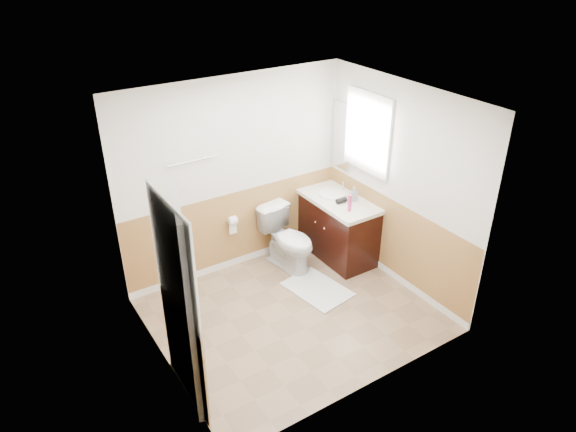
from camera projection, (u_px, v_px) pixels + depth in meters
floor at (292, 314)px, 6.13m from camera, size 3.00×3.00×0.00m
ceiling at (294, 102)px, 4.94m from camera, size 3.00×3.00×0.00m
wall_back at (235, 177)px, 6.49m from camera, size 3.00×0.00×3.00m
wall_front at (375, 281)px, 4.57m from camera, size 3.00×0.00×3.00m
wall_left at (155, 263)px, 4.82m from camera, size 0.00×3.00×3.00m
wall_right at (399, 186)px, 6.25m from camera, size 0.00×3.00×3.00m
wainscot_back at (238, 230)px, 6.84m from camera, size 3.00×0.00×3.00m
wainscot_front at (368, 346)px, 4.94m from camera, size 3.00×0.00×3.00m
wainscot_left at (166, 326)px, 5.18m from camera, size 0.00×2.60×2.60m
wainscot_right at (392, 241)px, 6.60m from camera, size 0.00×2.60×2.60m
toilet at (289, 239)px, 6.83m from camera, size 0.56×0.84×0.80m
bath_mat at (317, 289)px, 6.54m from camera, size 0.67×0.88×0.02m
vanity_cabinet at (338, 229)px, 7.07m from camera, size 0.55×1.10×0.80m
vanity_knob_left at (325, 228)px, 6.78m from camera, size 0.03×0.03×0.03m
vanity_knob_right at (315, 222)px, 6.93m from camera, size 0.03×0.03×0.03m
countertop at (339, 201)px, 6.86m from camera, size 0.60×1.15×0.05m
sink_basin at (332, 194)px, 6.96m from camera, size 0.36×0.36×0.02m
faucet at (343, 187)px, 7.02m from camera, size 0.02×0.02×0.14m
lotion_bottle at (350, 203)px, 6.51m from camera, size 0.05×0.05×0.22m
soap_dispenser at (353, 194)px, 6.77m from camera, size 0.10×0.10×0.19m
hair_dryer_body at (341, 200)px, 6.74m from camera, size 0.14×0.07×0.07m
hair_dryer_handle at (338, 202)px, 6.75m from camera, size 0.03×0.03×0.07m
mirror_panel at (341, 136)px, 6.91m from camera, size 0.02×0.35×0.90m
window_frame at (368, 132)px, 6.43m from camera, size 0.04×0.80×1.00m
window_glass at (369, 132)px, 6.44m from camera, size 0.01×0.70×0.90m
door at (188, 305)px, 4.64m from camera, size 0.29×0.78×2.04m
door_frame at (179, 307)px, 4.60m from camera, size 0.02×0.92×2.10m
door_knob at (180, 290)px, 4.95m from camera, size 0.06×0.06×0.06m
towel_bar at (193, 161)px, 6.03m from camera, size 0.62×0.02×0.02m
tp_holder_bar at (233, 220)px, 6.66m from camera, size 0.14×0.02×0.02m
tp_roll at (233, 220)px, 6.66m from camera, size 0.10×0.11×0.11m
tp_sheet at (233, 228)px, 6.71m from camera, size 0.10×0.01×0.16m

